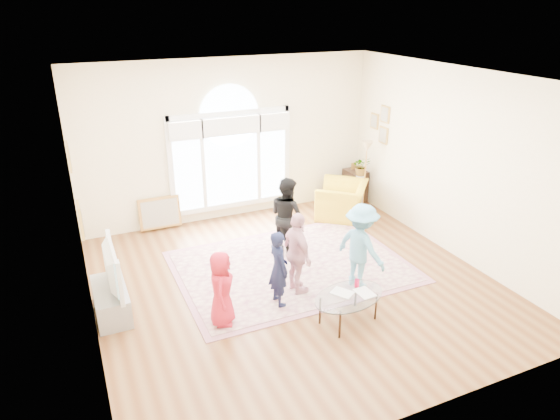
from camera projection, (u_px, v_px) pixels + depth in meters
name	position (u px, v px, depth m)	size (l,w,h in m)	color
ground	(294.00, 283.00, 7.96)	(6.00, 6.00, 0.00)	brown
room_shell	(233.00, 144.00, 9.74)	(6.00, 6.00, 6.00)	#F4E8BE
area_rug	(292.00, 266.00, 8.42)	(3.60, 2.60, 0.02)	#C7AD96
rug_border	(292.00, 267.00, 8.43)	(3.80, 2.80, 0.01)	#9A6170
tv_console	(111.00, 301.00, 7.10)	(0.45, 1.00, 0.42)	gray
television	(107.00, 268.00, 6.89)	(0.17, 1.14, 0.65)	black
coffee_table	(349.00, 297.00, 6.85)	(1.22, 0.93, 0.54)	silver
armchair	(342.00, 200.00, 10.30)	(1.08, 0.94, 0.70)	gold
side_cabinet	(355.00, 185.00, 11.12)	(0.40, 0.50, 0.70)	black
floor_lamp	(367.00, 152.00, 10.26)	(0.24, 0.24, 1.51)	black
plant_pedestal	(360.00, 191.00, 10.82)	(0.20, 0.20, 0.70)	white
potted_plant	(361.00, 166.00, 10.60)	(0.37, 0.32, 0.41)	#33722D
leaning_picture	(161.00, 229.00, 9.83)	(0.80, 0.05, 0.62)	tan
child_red	(221.00, 289.00, 6.74)	(0.53, 0.34, 1.08)	red
child_navy	(279.00, 268.00, 7.18)	(0.42, 0.28, 1.16)	#141835
child_black	(287.00, 215.00, 8.67)	(0.67, 0.52, 1.38)	black
child_pink	(297.00, 253.00, 7.45)	(0.76, 0.32, 1.29)	#E19FAE
child_blue	(361.00, 247.00, 7.58)	(0.89, 0.51, 1.37)	#599FC1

